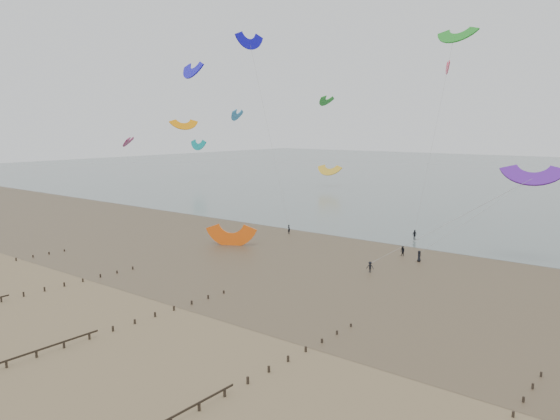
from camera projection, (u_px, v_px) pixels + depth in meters
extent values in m
plane|color=brown|center=(121.00, 313.00, 59.78)|extent=(500.00, 500.00, 0.00)
plane|color=#475654|center=(550.00, 177.00, 214.73)|extent=(500.00, 500.00, 0.00)
plane|color=#473A28|center=(307.00, 254.00, 86.89)|extent=(500.00, 500.00, 0.00)
ellipsoid|color=slate|center=(169.00, 253.00, 87.86)|extent=(23.60, 14.36, 0.01)
ellipsoid|color=slate|center=(383.00, 262.00, 81.86)|extent=(33.64, 18.32, 0.01)
ellipsoid|color=slate|center=(167.00, 222.00, 115.29)|extent=(26.95, 14.22, 0.01)
cube|color=black|center=(16.00, 260.00, 82.54)|extent=(0.16, 0.16, 0.54)
cube|color=black|center=(33.00, 256.00, 84.58)|extent=(0.16, 0.16, 0.51)
cube|color=black|center=(49.00, 253.00, 86.62)|extent=(0.16, 0.16, 0.48)
cube|color=black|center=(64.00, 250.00, 88.66)|extent=(0.16, 0.16, 0.45)
cube|color=black|center=(1.00, 300.00, 63.34)|extent=(0.16, 0.16, 0.65)
cube|color=black|center=(24.00, 294.00, 65.38)|extent=(0.16, 0.16, 0.62)
cube|color=black|center=(45.00, 289.00, 67.42)|extent=(0.16, 0.16, 0.59)
cube|color=black|center=(64.00, 285.00, 69.46)|extent=(0.16, 0.16, 0.57)
cube|color=black|center=(83.00, 280.00, 71.51)|extent=(0.16, 0.16, 0.54)
cube|color=black|center=(100.00, 276.00, 73.55)|extent=(0.16, 0.16, 0.51)
cube|color=black|center=(117.00, 272.00, 75.59)|extent=(0.16, 0.16, 0.48)
cube|color=black|center=(133.00, 268.00, 77.63)|extent=(0.16, 0.16, 0.45)
cube|color=black|center=(6.00, 364.00, 46.18)|extent=(0.16, 0.16, 0.74)
cube|color=black|center=(36.00, 354.00, 48.22)|extent=(0.16, 0.16, 0.71)
cube|color=black|center=(64.00, 345.00, 50.26)|extent=(0.16, 0.16, 0.68)
cube|color=black|center=(89.00, 337.00, 52.31)|extent=(0.16, 0.16, 0.65)
cube|color=black|center=(113.00, 329.00, 54.35)|extent=(0.16, 0.16, 0.62)
cube|color=black|center=(135.00, 322.00, 56.39)|extent=(0.16, 0.16, 0.59)
cube|color=black|center=(155.00, 315.00, 58.43)|extent=(0.16, 0.16, 0.57)
cube|color=black|center=(174.00, 309.00, 60.47)|extent=(0.16, 0.16, 0.54)
cube|color=black|center=(192.00, 303.00, 62.51)|extent=(0.16, 0.16, 0.51)
cube|color=black|center=(208.00, 297.00, 64.55)|extent=(0.16, 0.16, 0.48)
cube|color=black|center=(224.00, 292.00, 66.59)|extent=(0.16, 0.16, 0.45)
cube|color=black|center=(199.00, 407.00, 39.23)|extent=(0.16, 0.16, 0.68)
cube|color=black|center=(225.00, 393.00, 41.27)|extent=(0.16, 0.16, 0.65)
cube|color=black|center=(248.00, 381.00, 43.31)|extent=(0.16, 0.16, 0.62)
cube|color=black|center=(269.00, 370.00, 45.35)|extent=(0.16, 0.16, 0.59)
cube|color=black|center=(288.00, 359.00, 47.40)|extent=(0.16, 0.16, 0.57)
cube|color=black|center=(306.00, 350.00, 49.44)|extent=(0.16, 0.16, 0.54)
cube|color=black|center=(322.00, 341.00, 51.48)|extent=(0.16, 0.16, 0.51)
cube|color=black|center=(337.00, 333.00, 53.52)|extent=(0.16, 0.16, 0.48)
cube|color=black|center=(351.00, 325.00, 55.56)|extent=(0.16, 0.16, 0.45)
cube|color=black|center=(513.00, 414.00, 38.40)|extent=(0.16, 0.16, 0.54)
cube|color=black|center=(523.00, 400.00, 40.44)|extent=(0.16, 0.16, 0.51)
cube|color=black|center=(533.00, 387.00, 42.48)|extent=(0.16, 0.16, 0.48)
cube|color=black|center=(541.00, 375.00, 44.53)|extent=(0.16, 0.16, 0.45)
imported|color=black|center=(289.00, 229.00, 103.06)|extent=(0.74, 0.60, 1.74)
imported|color=black|center=(419.00, 256.00, 81.97)|extent=(0.83, 0.98, 1.71)
imported|color=black|center=(415.00, 235.00, 97.83)|extent=(0.82, 1.13, 1.78)
imported|color=black|center=(403.00, 251.00, 85.56)|extent=(0.96, 0.85, 1.63)
imported|color=black|center=(370.00, 267.00, 75.97)|extent=(1.16, 0.91, 1.58)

